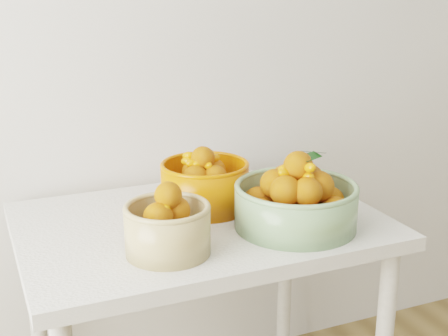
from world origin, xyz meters
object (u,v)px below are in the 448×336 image
(bowl_cream, at_px, (167,227))
(bowl_orange, at_px, (205,184))
(bowl_green, at_px, (296,201))
(table, at_px, (201,250))

(bowl_cream, relative_size, bowl_orange, 0.95)
(bowl_green, bearing_deg, bowl_orange, 126.81)
(table, distance_m, bowl_orange, 0.19)
(table, relative_size, bowl_orange, 3.49)
(bowl_cream, bearing_deg, bowl_green, 3.51)
(bowl_green, bearing_deg, table, 144.79)
(table, relative_size, bowl_cream, 3.66)
(bowl_cream, xyz_separation_m, bowl_orange, (0.20, 0.26, 0.00))
(bowl_green, distance_m, bowl_orange, 0.29)
(table, bearing_deg, bowl_orange, 60.94)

